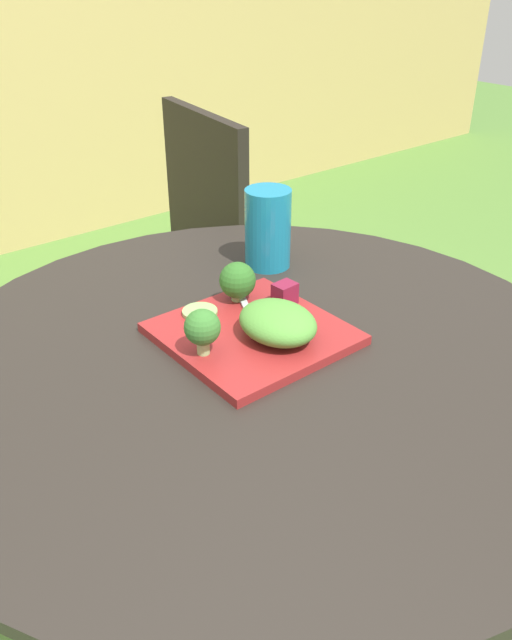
{
  "coord_description": "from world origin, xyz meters",
  "views": [
    {
      "loc": [
        -0.49,
        -0.6,
        1.25
      ],
      "look_at": [
        0.01,
        0.02,
        0.8
      ],
      "focal_mm": 36.4,
      "sensor_mm": 36.0,
      "label": 1
    }
  ],
  "objects_px": {
    "drinking_glass": "(268,233)",
    "patio_chair": "(171,258)",
    "fork": "(250,315)",
    "salad_plate": "(253,334)"
  },
  "relations": [
    {
      "from": "patio_chair",
      "to": "salad_plate",
      "type": "height_order",
      "value": "patio_chair"
    },
    {
      "from": "salad_plate",
      "to": "fork",
      "type": "distance_m",
      "value": 0.04
    },
    {
      "from": "patio_chair",
      "to": "drinking_glass",
      "type": "height_order",
      "value": "patio_chair"
    },
    {
      "from": "patio_chair",
      "to": "fork",
      "type": "height_order",
      "value": "patio_chair"
    },
    {
      "from": "drinking_glass",
      "to": "fork",
      "type": "xyz_separation_m",
      "value": [
        -0.16,
        -0.15,
        -0.05
      ]
    },
    {
      "from": "salad_plate",
      "to": "fork",
      "type": "xyz_separation_m",
      "value": [
        0.02,
        0.03,
        0.01
      ]
    },
    {
      "from": "drinking_glass",
      "to": "patio_chair",
      "type": "bearing_deg",
      "value": 75.93
    },
    {
      "from": "patio_chair",
      "to": "salad_plate",
      "type": "distance_m",
      "value": 0.86
    },
    {
      "from": "drinking_glass",
      "to": "fork",
      "type": "distance_m",
      "value": 0.22
    },
    {
      "from": "patio_chair",
      "to": "salad_plate",
      "type": "xyz_separation_m",
      "value": [
        -0.32,
        -0.76,
        0.24
      ]
    }
  ]
}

